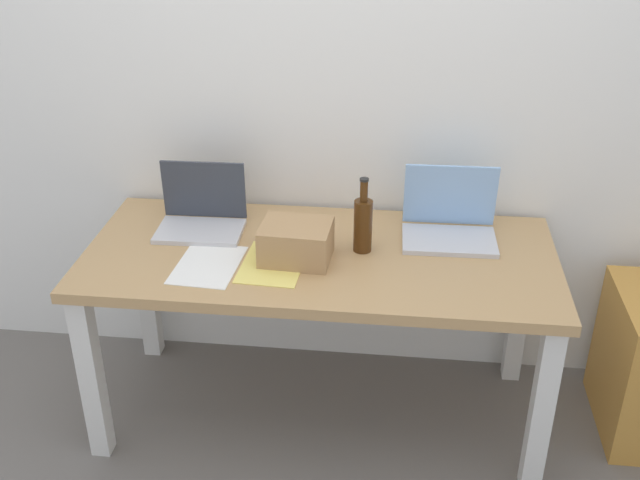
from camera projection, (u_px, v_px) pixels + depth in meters
name	position (u px, v px, depth m)	size (l,w,h in m)	color
ground_plane	(320.00, 410.00, 3.03)	(8.00, 8.00, 0.00)	slate
back_wall	(333.00, 59.00, 2.80)	(5.20, 0.08, 2.60)	white
desk	(320.00, 276.00, 2.74)	(1.68, 0.74, 0.72)	tan
laptop_left	(201.00, 215.00, 2.83)	(0.32, 0.23, 0.24)	silver
laptop_right	(449.00, 223.00, 2.77)	(0.34, 0.25, 0.26)	silver
beer_bottle	(363.00, 223.00, 2.66)	(0.07, 0.07, 0.28)	#47280F
computer_mouse	(291.00, 220.00, 2.88)	(0.06, 0.10, 0.03)	#724799
cardboard_box	(296.00, 242.00, 2.62)	(0.24, 0.19, 0.13)	tan
paper_yellow_folder	(273.00, 264.00, 2.62)	(0.21, 0.30, 0.00)	#F4E06B
paper_sheet_front_left	(208.00, 265.00, 2.61)	(0.21, 0.30, 0.00)	white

